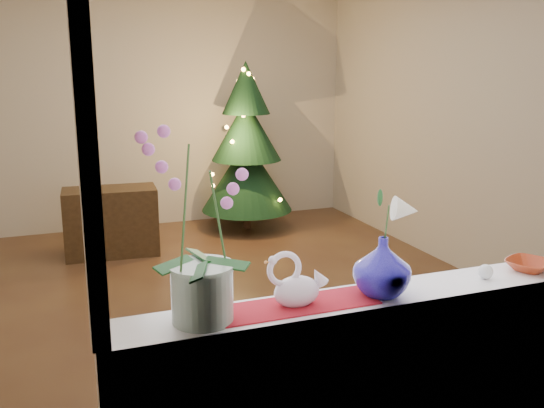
% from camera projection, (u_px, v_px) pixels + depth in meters
% --- Properties ---
extents(ground, '(5.00, 5.00, 0.00)m').
position_uv_depth(ground, '(219.00, 299.00, 4.80)').
color(ground, '#3D2419').
rests_on(ground, ground).
extents(wall_back, '(4.50, 0.10, 2.70)m').
position_uv_depth(wall_back, '(155.00, 107.00, 6.77)').
color(wall_back, '#BCB4A4').
rests_on(wall_back, ground).
extents(wall_front, '(4.50, 0.10, 2.70)m').
position_uv_depth(wall_front, '(399.00, 196.00, 2.22)').
color(wall_front, '#BCB4A4').
rests_on(wall_front, ground).
extents(wall_right, '(0.10, 5.00, 2.70)m').
position_uv_depth(wall_right, '(464.00, 119.00, 5.27)').
color(wall_right, '#BCB4A4').
rests_on(wall_right, ground).
extents(windowsill, '(2.20, 0.26, 0.04)m').
position_uv_depth(windowsill, '(376.00, 299.00, 2.44)').
color(windowsill, white).
rests_on(windowsill, window_apron).
extents(window_frame, '(2.22, 0.06, 1.60)m').
position_uv_depth(window_frame, '(399.00, 99.00, 2.16)').
color(window_frame, white).
rests_on(window_frame, windowsill).
extents(runner, '(0.70, 0.20, 0.01)m').
position_uv_depth(runner, '(289.00, 306.00, 2.30)').
color(runner, maroon).
rests_on(runner, windowsill).
extents(orchid_pot, '(0.31, 0.31, 0.70)m').
position_uv_depth(orchid_pot, '(200.00, 226.00, 2.10)').
color(orchid_pot, silver).
rests_on(orchid_pot, windowsill).
extents(swan, '(0.27, 0.17, 0.21)m').
position_uv_depth(swan, '(297.00, 280.00, 2.29)').
color(swan, silver).
rests_on(swan, windowsill).
extents(blue_vase, '(0.31, 0.31, 0.28)m').
position_uv_depth(blue_vase, '(382.00, 262.00, 2.39)').
color(blue_vase, navy).
rests_on(blue_vase, windowsill).
extents(lily, '(0.15, 0.09, 0.21)m').
position_uv_depth(lily, '(385.00, 203.00, 2.34)').
color(lily, beige).
rests_on(lily, blue_vase).
extents(paperweight, '(0.08, 0.08, 0.06)m').
position_uv_depth(paperweight, '(486.00, 272.00, 2.60)').
color(paperweight, silver).
rests_on(paperweight, windowsill).
extents(amber_dish, '(0.22, 0.22, 0.04)m').
position_uv_depth(amber_dish, '(529.00, 266.00, 2.70)').
color(amber_dish, maroon).
rests_on(amber_dish, windowsill).
extents(xmas_tree, '(1.16, 1.16, 1.85)m').
position_uv_depth(xmas_tree, '(246.00, 147.00, 6.67)').
color(xmas_tree, black).
rests_on(xmas_tree, ground).
extents(side_table, '(0.90, 0.50, 0.66)m').
position_uv_depth(side_table, '(111.00, 222.00, 5.86)').
color(side_table, black).
rests_on(side_table, ground).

